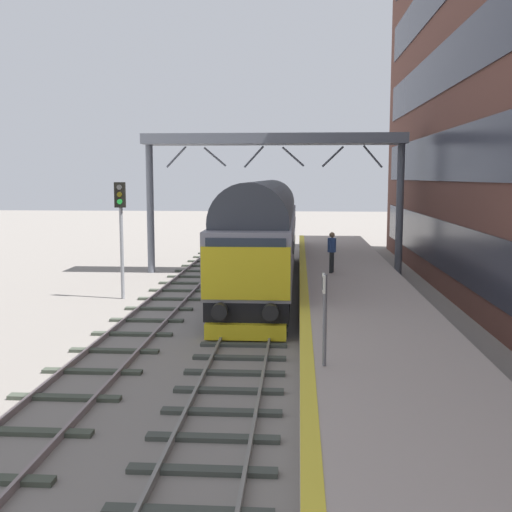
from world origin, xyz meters
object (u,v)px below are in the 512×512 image
at_px(diesel_locomotive, 264,231).
at_px(signal_post_near, 121,225).
at_px(waiting_passenger, 332,248).
at_px(platform_number_sign, 324,305).

height_order(diesel_locomotive, signal_post_near, diesel_locomotive).
height_order(diesel_locomotive, waiting_passenger, diesel_locomotive).
bearing_deg(waiting_passenger, diesel_locomotive, 67.75).
distance_m(diesel_locomotive, platform_number_sign, 15.33).
xyz_separation_m(platform_number_sign, waiting_passenger, (0.80, 12.68, -0.27)).
bearing_deg(waiting_passenger, signal_post_near, 114.83).
relative_size(diesel_locomotive, signal_post_near, 4.19).
bearing_deg(signal_post_near, diesel_locomotive, 31.91).
bearing_deg(diesel_locomotive, waiting_passenger, -40.98).
distance_m(signal_post_near, waiting_passenger, 8.45).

